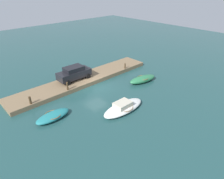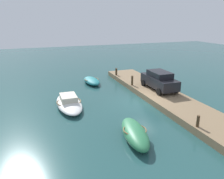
# 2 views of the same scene
# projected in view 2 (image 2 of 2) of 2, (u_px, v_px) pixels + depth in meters

# --- Properties ---
(ground_plane) EXTENTS (84.00, 84.00, 0.00)m
(ground_plane) POSITION_uv_depth(u_px,v_px,m) (139.00, 102.00, 18.98)
(ground_plane) COLOR #234C4C
(dock_platform) EXTENTS (19.82, 3.39, 0.52)m
(dock_platform) POSITION_uv_depth(u_px,v_px,m) (163.00, 96.00, 19.67)
(dock_platform) COLOR #846B4C
(dock_platform) RESTS_ON ground_plane
(rowboat_green) EXTENTS (4.13, 2.05, 0.82)m
(rowboat_green) POSITION_uv_depth(u_px,v_px,m) (135.00, 133.00, 13.07)
(rowboat_green) COLOR #2D7A4C
(rowboat_green) RESTS_ON ground_plane
(motorboat_white) EXTENTS (4.97, 2.00, 0.99)m
(motorboat_white) POSITION_uv_depth(u_px,v_px,m) (69.00, 103.00, 17.92)
(motorboat_white) COLOR white
(motorboat_white) RESTS_ON ground_plane
(rowboat_teal) EXTENTS (3.46, 1.61, 0.61)m
(rowboat_teal) POSITION_uv_depth(u_px,v_px,m) (92.00, 81.00, 24.37)
(rowboat_teal) COLOR teal
(rowboat_teal) RESTS_ON ground_plane
(mooring_post_west) EXTENTS (0.19, 0.19, 0.73)m
(mooring_post_west) POSITION_uv_depth(u_px,v_px,m) (198.00, 121.00, 13.53)
(mooring_post_west) COLOR #47331E
(mooring_post_west) RESTS_ON dock_platform
(mooring_post_mid_west) EXTENTS (0.20, 0.20, 0.95)m
(mooring_post_mid_west) POSITION_uv_depth(u_px,v_px,m) (132.00, 81.00, 21.96)
(mooring_post_mid_west) COLOR #47331E
(mooring_post_mid_west) RESTS_ON dock_platform
(mooring_post_mid_east) EXTENTS (0.23, 0.23, 0.81)m
(mooring_post_mid_east) POSITION_uv_depth(u_px,v_px,m) (116.00, 72.00, 25.88)
(mooring_post_mid_east) COLOR #47331E
(mooring_post_mid_east) RESTS_ON dock_platform
(parked_car) EXTENTS (4.25, 2.01, 1.74)m
(parked_car) POSITION_uv_depth(u_px,v_px,m) (159.00, 80.00, 20.52)
(parked_car) COLOR black
(parked_car) RESTS_ON dock_platform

